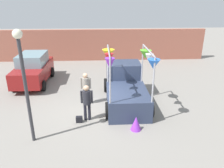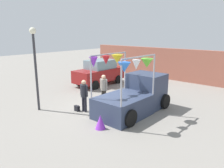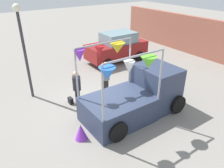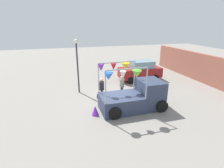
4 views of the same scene
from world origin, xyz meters
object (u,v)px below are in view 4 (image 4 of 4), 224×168
object	(u,v)px
person_customer	(102,87)
handbag	(98,97)
person_vendor	(122,84)
folded_kite_bundle_violet	(95,111)
street_lamp	(77,59)
parked_car	(140,70)
vendor_truck	(136,96)

from	to	relation	value
person_customer	handbag	xyz separation A→B (m)	(-0.35, -0.20, -0.85)
person_vendor	folded_kite_bundle_violet	world-z (taller)	person_vendor
handbag	street_lamp	distance (m)	3.25
person_customer	folded_kite_bundle_violet	distance (m)	2.31
parked_car	handbag	size ratio (longest dim) A/B	14.29
parked_car	handbag	distance (m)	5.88
person_customer	folded_kite_bundle_violet	size ratio (longest dim) A/B	2.73
vendor_truck	person_vendor	world-z (taller)	vendor_truck
street_lamp	vendor_truck	bearing A→B (deg)	40.03
parked_car	handbag	world-z (taller)	parked_car
person_vendor	street_lamp	distance (m)	3.87
vendor_truck	parked_car	world-z (taller)	vendor_truck
vendor_truck	handbag	xyz separation A→B (m)	(-2.21, -2.02, -0.71)
vendor_truck	handbag	bearing A→B (deg)	-137.55
parked_car	person_vendor	world-z (taller)	parked_car
vendor_truck	handbag	distance (m)	3.08
vendor_truck	handbag	world-z (taller)	vendor_truck
person_vendor	handbag	xyz separation A→B (m)	(-0.22, -1.76, -0.86)
person_vendor	folded_kite_bundle_violet	size ratio (longest dim) A/B	2.76
handbag	folded_kite_bundle_violet	bearing A→B (deg)	-16.53
parked_car	person_customer	bearing A→B (deg)	-52.69
folded_kite_bundle_violet	street_lamp	bearing A→B (deg)	-172.95
handbag	street_lamp	world-z (taller)	street_lamp
vendor_truck	person_customer	world-z (taller)	vendor_truck
person_vendor	handbag	size ratio (longest dim) A/B	5.90
person_vendor	street_lamp	world-z (taller)	street_lamp
parked_car	folded_kite_bundle_violet	xyz separation A→B (m)	(5.57, -5.56, -0.64)
street_lamp	folded_kite_bundle_violet	distance (m)	4.68
vendor_truck	person_customer	bearing A→B (deg)	-135.60
person_customer	person_vendor	size ratio (longest dim) A/B	0.99
person_vendor	handbag	bearing A→B (deg)	-97.04
street_lamp	folded_kite_bundle_violet	xyz separation A→B (m)	(3.99, 0.49, -2.39)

